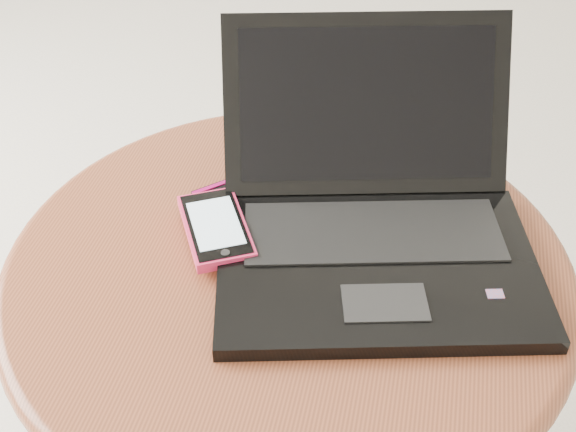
# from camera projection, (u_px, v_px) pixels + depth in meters

# --- Properties ---
(table) EXTENTS (0.63, 0.63, 0.50)m
(table) POSITION_uv_depth(u_px,v_px,m) (288.00, 325.00, 0.91)
(table) COLOR #4E2E16
(table) RESTS_ON ground
(laptop) EXTENTS (0.41, 0.41, 0.20)m
(laptop) POSITION_uv_depth(u_px,v_px,m) (374.00, 217.00, 0.84)
(laptop) COLOR black
(laptop) RESTS_ON table
(phone_black) EXTENTS (0.12, 0.12, 0.01)m
(phone_black) POSITION_uv_depth(u_px,v_px,m) (235.00, 212.00, 0.90)
(phone_black) COLOR black
(phone_black) RESTS_ON table
(phone_pink) EXTENTS (0.12, 0.14, 0.01)m
(phone_pink) POSITION_uv_depth(u_px,v_px,m) (216.00, 228.00, 0.86)
(phone_pink) COLOR #E52958
(phone_pink) RESTS_ON phone_black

